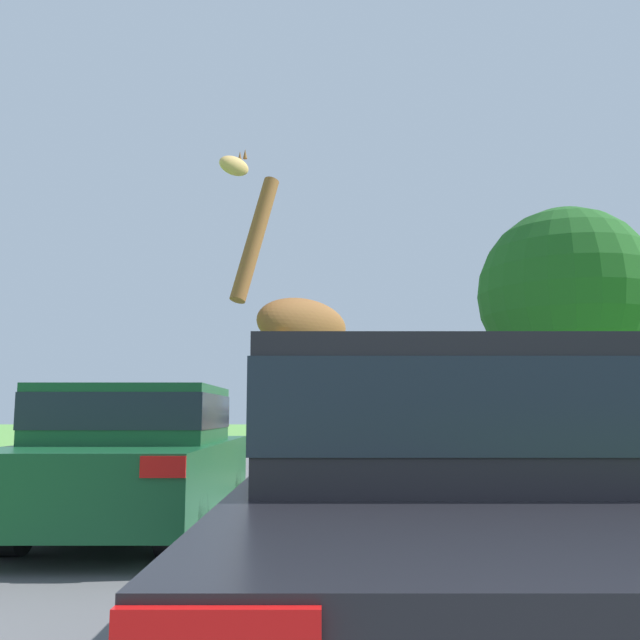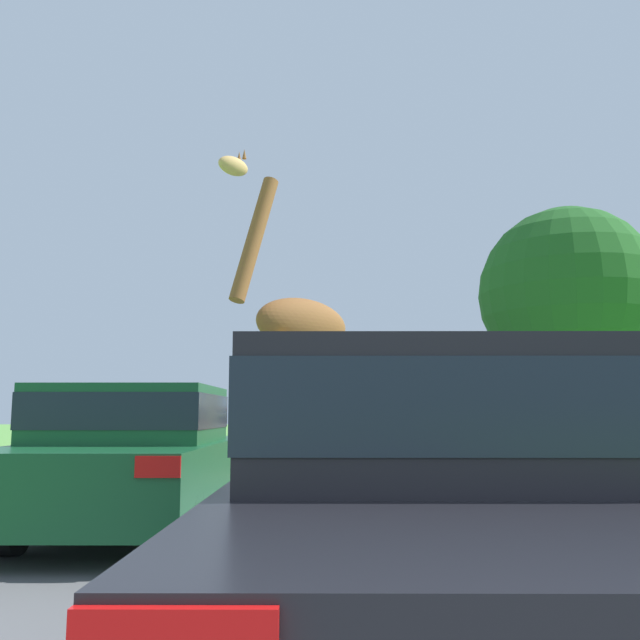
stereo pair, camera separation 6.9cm
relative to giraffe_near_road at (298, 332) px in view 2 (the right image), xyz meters
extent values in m
cube|color=#5B5B5E|center=(1.00, 18.13, -2.59)|extent=(7.34, 120.00, 0.00)
cylinder|color=tan|center=(-0.19, -0.62, -1.35)|extent=(0.18, 0.18, 2.49)
cylinder|color=#2D2319|center=(-0.19, -0.62, -2.54)|extent=(0.23, 0.23, 0.11)
cylinder|color=tan|center=(-0.62, -0.20, -1.35)|extent=(0.18, 0.18, 2.49)
cylinder|color=#2D2319|center=(-0.62, -0.20, -2.54)|extent=(0.23, 0.23, 0.11)
cylinder|color=tan|center=(0.79, 0.37, -1.35)|extent=(0.18, 0.18, 2.49)
cylinder|color=#2D2319|center=(0.79, 0.37, -2.54)|extent=(0.23, 0.23, 0.11)
cylinder|color=tan|center=(0.36, 0.79, -1.35)|extent=(0.18, 0.18, 2.49)
cylinder|color=#2D2319|center=(0.36, 0.79, -2.54)|extent=(0.23, 0.23, 0.11)
ellipsoid|color=brown|center=(0.08, 0.09, 0.14)|extent=(1.90, 1.92, 0.89)
cylinder|color=brown|center=(-0.68, -0.69, 1.44)|extent=(0.83, 0.84, 2.18)
ellipsoid|color=tan|center=(-1.00, -1.01, 2.53)|extent=(0.56, 0.57, 0.30)
cylinder|color=tan|center=(0.75, 0.76, -0.54)|extent=(0.06, 0.06, 1.37)
cone|color=brown|center=(-0.83, -0.94, 2.76)|extent=(0.07, 0.07, 0.16)
cone|color=brown|center=(-0.93, -0.85, 2.76)|extent=(0.07, 0.07, 0.16)
cube|color=black|center=(0.92, -8.28, -1.97)|extent=(1.72, 3.92, 0.69)
cube|color=black|center=(0.92, -8.28, -1.37)|extent=(1.55, 1.76, 0.53)
cube|color=#19232D|center=(0.92, -8.28, -1.34)|extent=(1.57, 1.78, 0.32)
cylinder|color=black|center=(0.23, -7.10, -2.27)|extent=(0.34, 0.64, 0.64)
cylinder|color=black|center=(1.61, -7.10, -2.27)|extent=(0.34, 0.64, 0.64)
cube|color=#144C28|center=(-1.63, -3.91, -2.01)|extent=(1.95, 4.22, 0.68)
cube|color=#144C28|center=(-1.63, -3.91, -1.37)|extent=(1.75, 1.90, 0.60)
cube|color=#19232D|center=(-1.63, -3.91, -1.34)|extent=(1.77, 1.92, 0.36)
cube|color=red|center=(-0.83, -6.03, -1.76)|extent=(0.35, 0.03, 0.16)
cylinder|color=black|center=(-2.41, -2.64, -2.30)|extent=(0.39, 0.58, 0.58)
cylinder|color=black|center=(-0.85, -2.64, -2.30)|extent=(0.39, 0.58, 0.58)
cylinder|color=black|center=(-2.41, -5.18, -2.30)|extent=(0.39, 0.58, 0.58)
cylinder|color=black|center=(-0.85, -5.18, -2.30)|extent=(0.39, 0.58, 0.58)
cube|color=maroon|center=(2.54, 16.79, -2.00)|extent=(1.93, 4.30, 0.59)
cube|color=maroon|center=(2.54, 16.79, -1.42)|extent=(1.74, 1.94, 0.58)
cube|color=#19232D|center=(2.54, 16.79, -1.39)|extent=(1.76, 1.96, 0.35)
cube|color=red|center=(1.75, 14.63, -1.79)|extent=(0.35, 0.03, 0.14)
cube|color=red|center=(3.33, 14.63, -1.79)|extent=(0.35, 0.03, 0.14)
cylinder|color=black|center=(1.77, 18.08, -2.24)|extent=(0.39, 0.70, 0.70)
cylinder|color=black|center=(3.31, 18.08, -2.24)|extent=(0.39, 0.70, 0.70)
cylinder|color=black|center=(1.77, 15.50, -2.24)|extent=(0.39, 0.70, 0.70)
cylinder|color=black|center=(3.31, 15.50, -2.24)|extent=(0.39, 0.70, 0.70)
cube|color=#561914|center=(2.30, 6.80, -1.97)|extent=(1.90, 4.21, 0.66)
cube|color=#561914|center=(2.30, 6.80, -1.39)|extent=(1.71, 1.90, 0.50)
cube|color=#19232D|center=(2.30, 6.80, -1.37)|extent=(1.73, 1.92, 0.30)
cube|color=red|center=(1.52, 4.68, -1.74)|extent=(0.34, 0.03, 0.16)
cube|color=red|center=(3.08, 4.68, -1.74)|extent=(0.34, 0.03, 0.16)
cylinder|color=black|center=(1.54, 8.07, -2.25)|extent=(0.38, 0.68, 0.68)
cylinder|color=black|center=(3.06, 8.07, -2.25)|extent=(0.38, 0.68, 0.68)
cylinder|color=black|center=(1.54, 5.54, -2.25)|extent=(0.38, 0.68, 0.68)
cylinder|color=black|center=(3.06, 5.54, -2.25)|extent=(0.38, 0.68, 0.68)
cube|color=silver|center=(0.51, 11.36, -2.07)|extent=(1.83, 4.16, 0.51)
cube|color=silver|center=(0.51, 11.36, -1.57)|extent=(1.65, 1.87, 0.49)
cube|color=#19232D|center=(0.51, 11.36, -1.55)|extent=(1.67, 1.89, 0.29)
cube|color=red|center=(-0.24, 9.27, -1.89)|extent=(0.33, 0.03, 0.12)
cube|color=red|center=(1.26, 9.27, -1.89)|extent=(0.33, 0.03, 0.12)
cylinder|color=black|center=(-0.23, 12.61, -2.28)|extent=(0.37, 0.63, 0.63)
cylinder|color=black|center=(1.24, 12.61, -2.28)|extent=(0.37, 0.63, 0.63)
cylinder|color=black|center=(-0.23, 10.11, -2.28)|extent=(0.37, 0.63, 0.63)
cylinder|color=black|center=(1.24, 10.11, -2.28)|extent=(0.37, 0.63, 0.63)
cylinder|color=brown|center=(6.48, 5.20, -0.83)|extent=(0.49, 0.49, 3.52)
sphere|color=#1E561E|center=(6.48, 5.20, 1.57)|extent=(4.32, 4.32, 4.32)
camera|label=1|loc=(0.37, -11.30, -1.36)|focal=38.00mm
camera|label=2|loc=(0.44, -11.30, -1.36)|focal=38.00mm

